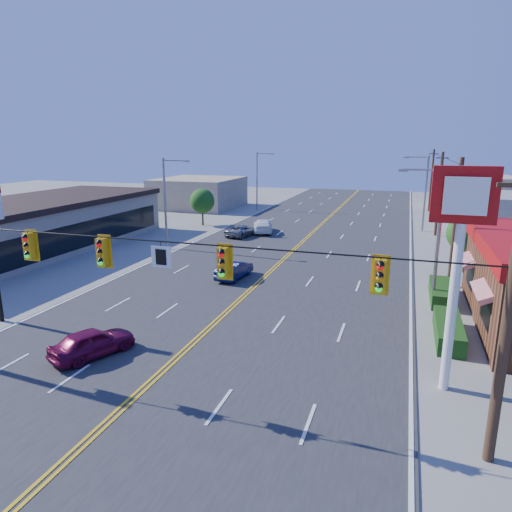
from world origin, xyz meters
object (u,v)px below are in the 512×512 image
(signal_span, at_px, (129,269))
(car_silver, at_px, (242,231))
(car_magenta, at_px, (93,343))
(car_white, at_px, (263,226))
(kfc_pylon, at_px, (460,236))
(car_blue, at_px, (234,270))

(signal_span, bearing_deg, car_silver, 102.25)
(car_magenta, distance_m, car_white, 29.80)
(signal_span, distance_m, car_white, 32.42)
(kfc_pylon, distance_m, car_magenta, 15.74)
(car_silver, bearing_deg, car_white, -107.37)
(signal_span, bearing_deg, kfc_pylon, 19.78)
(car_blue, relative_size, car_silver, 0.89)
(signal_span, xyz_separation_m, car_white, (-4.92, 31.77, -4.19))
(kfc_pylon, relative_size, car_magenta, 2.28)
(car_blue, distance_m, car_silver, 14.74)
(car_white, bearing_deg, kfc_pylon, 102.62)
(signal_span, relative_size, car_blue, 6.52)
(car_blue, relative_size, car_white, 0.78)
(car_silver, bearing_deg, car_blue, 119.77)
(car_blue, bearing_deg, car_silver, -67.01)
(signal_span, height_order, car_magenta, signal_span)
(car_magenta, relative_size, car_silver, 0.89)
(car_white, bearing_deg, car_magenta, 75.30)
(signal_span, relative_size, car_silver, 5.79)
(kfc_pylon, distance_m, car_silver, 31.16)
(kfc_pylon, height_order, car_blue, kfc_pylon)
(car_magenta, xyz_separation_m, car_white, (-1.40, 29.77, 0.06))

